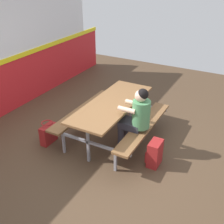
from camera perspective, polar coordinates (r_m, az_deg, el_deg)
ground_plane at (r=5.04m, az=-2.69°, el=-7.96°), size 10.00×10.00×0.02m
picnic_table_main at (r=5.09m, az=-0.00°, el=0.26°), size 2.01×1.55×0.74m
student_nearer at (r=4.69m, az=5.05°, el=-0.69°), size 0.36×0.53×1.21m
backpack_dark at (r=4.66m, az=8.64°, el=-8.35°), size 0.30×0.22×0.44m
tote_bag_bright at (r=5.27m, az=-12.85°, el=-4.29°), size 0.34×0.21×0.43m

